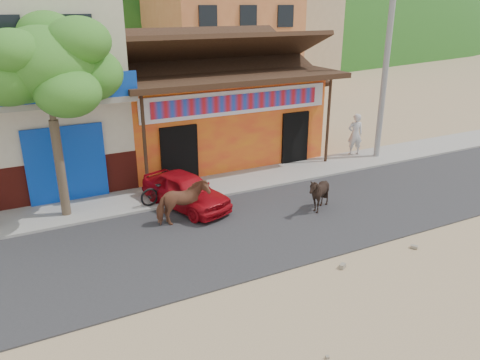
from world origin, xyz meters
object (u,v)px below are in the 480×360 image
object	(u,v)px
utility_pole	(386,61)
red_car	(185,190)
tree	(53,120)
cow_dark	(319,194)
cow_tan	(183,203)
pedestrian	(355,134)
scooter	(166,189)

from	to	relation	value
utility_pole	red_car	bearing A→B (deg)	-172.57
tree	cow_dark	bearing A→B (deg)	-23.77
cow_tan	red_car	xyz separation A→B (m)	(0.49, 1.10, -0.09)
cow_dark	pedestrian	size ratio (longest dim) A/B	0.65
red_car	cow_tan	bearing A→B (deg)	-133.33
tree	red_car	xyz separation A→B (m)	(3.60, -1.00, -2.50)
red_car	cow_dark	bearing A→B (deg)	-50.02
cow_dark	red_car	bearing A→B (deg)	-110.04
tree	pedestrian	xyz separation A→B (m)	(12.07, 0.83, -2.10)
pedestrian	cow_tan	bearing A→B (deg)	36.39
utility_pole	cow_dark	bearing A→B (deg)	-148.32
cow_dark	red_car	size ratio (longest dim) A/B	0.35
tree	utility_pole	size ratio (longest dim) A/B	0.75
cow_dark	pedestrian	bearing A→B (deg)	141.01
cow_tan	scooter	bearing A→B (deg)	-2.10
red_car	pedestrian	xyz separation A→B (m)	(8.47, 1.83, 0.40)
utility_pole	pedestrian	distance (m)	3.25
tree	cow_dark	xyz separation A→B (m)	(7.28, -3.21, -2.49)
tree	utility_pole	xyz separation A→B (m)	(12.80, 0.20, 1.00)
tree	red_car	size ratio (longest dim) A/B	1.77
tree	cow_dark	distance (m)	8.34
utility_pole	red_car	xyz separation A→B (m)	(-9.20, -1.20, -3.50)
cow_dark	scooter	world-z (taller)	cow_dark
scooter	cow_tan	bearing A→B (deg)	172.88
cow_tan	cow_dark	size ratio (longest dim) A/B	1.34
cow_tan	tree	bearing A→B (deg)	53.67
scooter	red_car	bearing A→B (deg)	-142.31
utility_pole	cow_dark	xyz separation A→B (m)	(-5.52, -3.41, -3.49)
cow_tan	pedestrian	size ratio (longest dim) A/B	0.87
utility_pole	cow_tan	bearing A→B (deg)	-166.67
cow_dark	scooter	size ratio (longest dim) A/B	0.65
utility_pole	cow_tan	size ratio (longest dim) A/B	5.09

